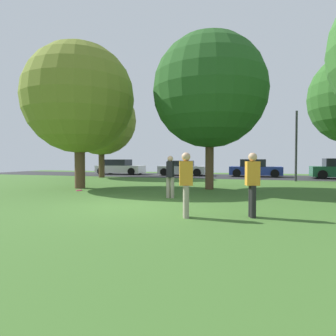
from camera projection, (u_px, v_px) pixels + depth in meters
The scene contains 13 objects.
ground_plane at pixel (129, 206), 8.90m from camera, with size 44.00×44.00×0.00m, color #3D6628.
road_strip at pixel (212, 176), 24.14m from camera, with size 44.00×6.40×0.01m, color #28282B.
oak_tree_right at pixel (79, 98), 14.22m from camera, with size 5.35×5.35×7.07m.
oak_tree_left at pixel (101, 120), 22.45m from camera, with size 5.37×5.37×7.11m.
maple_tree_far at pixel (210, 91), 13.72m from camera, with size 5.37×5.37×7.34m.
person_thrower at pixel (186, 182), 7.18m from camera, with size 0.37×0.31×1.61m.
person_catcher at pixel (252, 182), 7.19m from camera, with size 0.37×0.31×1.60m.
person_bystander at pixel (170, 175), 10.74m from camera, with size 0.30×0.33×1.56m.
frisbee_disc at pixel (79, 190), 13.23m from camera, with size 0.27×0.27×0.03m, color #EA2D6B.
parked_car_white at pixel (120, 168), 26.97m from camera, with size 4.34×2.03×1.37m.
parked_car_silver at pixel (183, 169), 25.16m from camera, with size 4.06×2.12×1.28m.
parked_car_blue at pixel (255, 169), 23.47m from camera, with size 4.04×2.08×1.40m.
street_lamp_post at pixel (296, 146), 18.64m from camera, with size 0.14×0.14×4.50m, color #2D2D33.
Camera 1 is at (3.81, -8.08, 1.45)m, focal length 31.23 mm.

